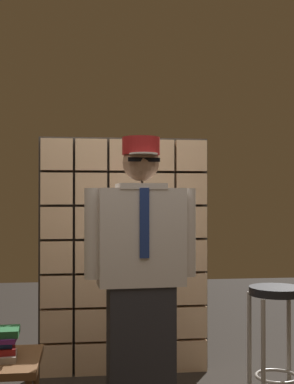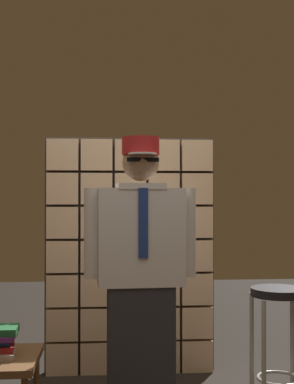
{
  "view_description": "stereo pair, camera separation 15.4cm",
  "coord_description": "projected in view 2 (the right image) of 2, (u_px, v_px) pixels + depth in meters",
  "views": [
    {
      "loc": [
        -0.33,
        -2.75,
        1.34
      ],
      "look_at": [
        0.06,
        0.46,
        1.39
      ],
      "focal_mm": 49.79,
      "sensor_mm": 36.0,
      "label": 1
    },
    {
      "loc": [
        -0.17,
        -2.77,
        1.34
      ],
      "look_at": [
        0.06,
        0.46,
        1.39
      ],
      "focal_mm": 49.79,
      "sensor_mm": 36.0,
      "label": 2
    }
  ],
  "objects": [
    {
      "name": "bar_stool",
      "position": [
        279.0,
        321.0,
        3.27
      ],
      "size": [
        0.34,
        0.34,
        0.79
      ],
      "color": "black",
      "rests_on": "ground"
    },
    {
      "name": "standing_person",
      "position": [
        141.0,
        273.0,
        3.2
      ],
      "size": [
        0.69,
        0.3,
        1.71
      ],
      "rotation": [
        0.0,
        0.0,
        0.07
      ],
      "color": "#28282D",
      "rests_on": "ground"
    },
    {
      "name": "glass_block_wall",
      "position": [
        130.0,
        256.0,
        4.13
      ],
      "size": [
        1.32,
        0.1,
        1.84
      ],
      "color": "#E0B78C",
      "rests_on": "ground"
    }
  ]
}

